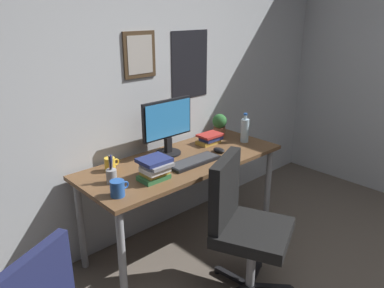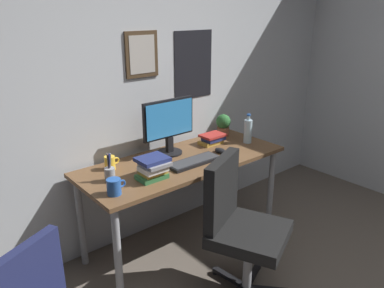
# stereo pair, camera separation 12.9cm
# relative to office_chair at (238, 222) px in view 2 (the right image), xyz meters

# --- Properties ---
(wall_back) EXTENTS (4.40, 0.10, 2.60)m
(wall_back) POSITION_rel_office_chair_xyz_m (0.10, 1.07, 0.77)
(wall_back) COLOR silver
(wall_back) RESTS_ON ground_plane
(desk) EXTENTS (1.62, 0.66, 0.74)m
(desk) POSITION_rel_office_chair_xyz_m (0.08, 0.66, 0.13)
(desk) COLOR brown
(desk) RESTS_ON ground_plane
(office_chair) EXTENTS (0.61, 0.61, 0.95)m
(office_chair) POSITION_rel_office_chair_xyz_m (0.00, 0.00, 0.00)
(office_chair) COLOR black
(office_chair) RESTS_ON ground_plane
(monitor) EXTENTS (0.46, 0.20, 0.43)m
(monitor) POSITION_rel_office_chair_xyz_m (0.07, 0.83, 0.45)
(monitor) COLOR black
(monitor) RESTS_ON desk
(keyboard) EXTENTS (0.43, 0.15, 0.03)m
(keyboard) POSITION_rel_office_chair_xyz_m (0.09, 0.55, 0.22)
(keyboard) COLOR black
(keyboard) RESTS_ON desk
(computer_mouse) EXTENTS (0.06, 0.11, 0.04)m
(computer_mouse) POSITION_rel_office_chair_xyz_m (0.39, 0.58, 0.23)
(computer_mouse) COLOR black
(computer_mouse) RESTS_ON desk
(water_bottle) EXTENTS (0.07, 0.07, 0.25)m
(water_bottle) POSITION_rel_office_chair_xyz_m (0.73, 0.60, 0.32)
(water_bottle) COLOR silver
(water_bottle) RESTS_ON desk
(coffee_mug_near) EXTENTS (0.11, 0.08, 0.10)m
(coffee_mug_near) POSITION_rel_office_chair_xyz_m (-0.44, 0.84, 0.26)
(coffee_mug_near) COLOR yellow
(coffee_mug_near) RESTS_ON desk
(coffee_mug_far) EXTENTS (0.13, 0.09, 0.10)m
(coffee_mug_far) POSITION_rel_office_chair_xyz_m (-0.61, 0.48, 0.26)
(coffee_mug_far) COLOR #2659B2
(coffee_mug_far) RESTS_ON desk
(potted_plant) EXTENTS (0.13, 0.13, 0.20)m
(potted_plant) POSITION_rel_office_chair_xyz_m (0.71, 0.88, 0.32)
(potted_plant) COLOR brown
(potted_plant) RESTS_ON desk
(pen_cup) EXTENTS (0.07, 0.07, 0.20)m
(pen_cup) POSITION_rel_office_chair_xyz_m (-0.54, 0.67, 0.27)
(pen_cup) COLOR #9EA0A5
(pen_cup) RESTS_ON desk
(book_stack_left) EXTENTS (0.21, 0.15, 0.08)m
(book_stack_left) POSITION_rel_office_chair_xyz_m (0.48, 0.78, 0.26)
(book_stack_left) COLOR gold
(book_stack_left) RESTS_ON desk
(book_stack_right) EXTENTS (0.21, 0.19, 0.15)m
(book_stack_right) POSITION_rel_office_chair_xyz_m (-0.30, 0.52, 0.29)
(book_stack_right) COLOR #33723F
(book_stack_right) RESTS_ON desk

